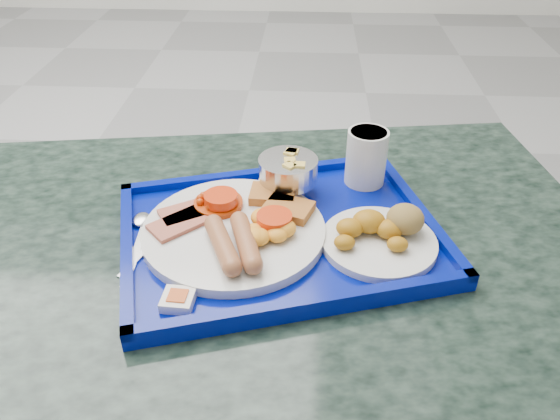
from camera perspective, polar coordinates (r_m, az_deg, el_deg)
name	(u,v)px	position (r m, az deg, el deg)	size (l,w,h in m)	color
floor	(39,224)	(2.26, -23.91, -1.38)	(6.00, 6.00, 0.00)	gray
table	(254,326)	(0.97, -2.75, -11.98)	(1.22, 0.91, 0.70)	gray
tray	(280,234)	(0.84, 0.00, -2.57)	(0.55, 0.47, 0.03)	#021087
main_plate	(238,227)	(0.83, -4.37, -1.82)	(0.28, 0.28, 0.04)	silver
bread_plate	(382,234)	(0.82, 10.59, -2.45)	(0.17, 0.17, 0.06)	silver
fruit_bowl	(288,171)	(0.91, 0.87, 4.15)	(0.10, 0.10, 0.07)	#B3B3B5
juice_cup	(366,156)	(0.95, 9.02, 5.64)	(0.07, 0.07, 0.10)	silver
spoon	(142,228)	(0.87, -14.25, -1.82)	(0.06, 0.16, 0.01)	#B3B3B5
knife	(138,248)	(0.83, -14.65, -3.90)	(0.01, 0.17, 0.00)	#B3B3B5
jam_packet	(178,300)	(0.73, -10.60, -9.20)	(0.04, 0.04, 0.02)	white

